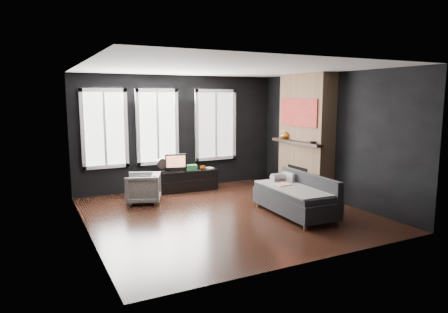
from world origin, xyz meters
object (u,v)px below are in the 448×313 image
sofa (294,195)px  book (207,164)px  mug (203,167)px  media_console (187,180)px  armchair (143,187)px  monitor (176,161)px  mantel_vase (285,135)px

sofa → book: size_ratio=8.83×
mug → media_console: bearing=170.3°
armchair → mug: (1.60, 0.56, 0.20)m
book → monitor: bearing=177.0°
armchair → monitor: monitor is taller
media_console → armchair: bearing=-150.4°
book → mantel_vase: 1.98m
sofa → mantel_vase: bearing=62.7°
sofa → monitor: size_ratio=3.54×
monitor → mantel_vase: mantel_vase is taller
armchair → monitor: bearing=146.0°
sofa → monitor: bearing=117.7°
mug → mantel_vase: size_ratio=0.54×
mug → book: (0.13, 0.06, 0.05)m
book → sofa: bearing=-78.4°
sofa → book: 2.80m
sofa → armchair: sofa is taller
monitor → book: bearing=9.2°
mug → mantel_vase: 2.07m
armchair → mug: armchair is taller
monitor → mug: (0.64, -0.10, -0.17)m
sofa → monitor: 3.09m
sofa → mug: 2.77m
armchair → sofa: bearing=68.8°
book → mantel_vase: size_ratio=0.98×
armchair → media_console: (1.22, 0.63, -0.10)m
sofa → mug: bearing=106.6°
monitor → book: size_ratio=2.50×
armchair → mug: 1.71m
media_console → monitor: monitor is taller
sofa → mug: sofa is taller
monitor → book: 0.78m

